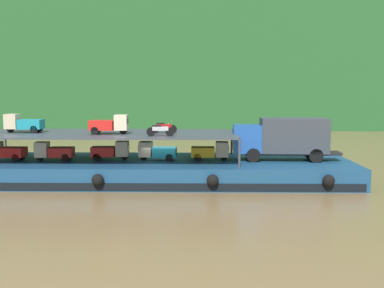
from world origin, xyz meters
The scene contains 14 objects.
ground_plane centered at (0.00, 0.00, 0.00)m, with size 400.00×400.00×0.00m, color brown.
hillside_far_bank centered at (0.00, 57.28, 16.44)m, with size 114.96×35.13×29.19m.
cargo_barge centered at (0.00, -0.03, 0.75)m, with size 27.92×8.79×1.50m.
covered_lorry centered at (8.98, 0.09, 3.19)m, with size 7.91×2.49×3.10m.
cargo_rack centered at (-3.80, 0.00, 3.44)m, with size 18.72×7.37×2.00m.
mini_truck_lower_stern centered at (-11.35, -0.39, 2.19)m, with size 2.79×1.29×1.38m.
mini_truck_lower_aft centered at (-7.80, -0.40, 2.19)m, with size 2.78×1.27×1.38m.
mini_truck_lower_mid centered at (-3.69, 0.05, 2.19)m, with size 2.78×1.27×1.38m.
mini_truck_lower_fore centered at (-0.25, -0.15, 2.19)m, with size 2.79×1.29×1.38m.
mini_truck_lower_bow centered at (3.68, -0.06, 2.19)m, with size 2.75×1.21×1.38m.
mini_truck_upper_stern centered at (-10.21, 0.27, 4.19)m, with size 2.75×1.21×1.38m.
mini_truck_upper_mid centered at (-3.60, -0.73, 4.19)m, with size 2.77×1.26×1.38m.
motorcycle_upper_port centered at (0.17, -2.21, 3.93)m, with size 1.90×0.55×0.87m.
motorcycle_upper_centre centered at (0.23, 0.00, 3.93)m, with size 1.90×0.55×0.87m.
Camera 1 is at (2.88, -32.91, 6.61)m, focal length 42.22 mm.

